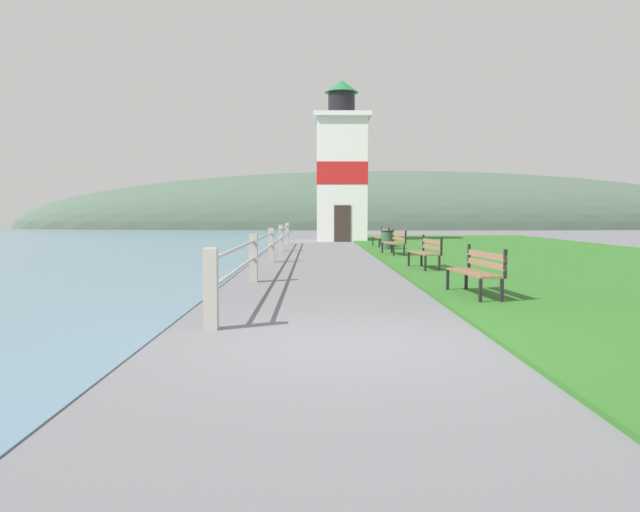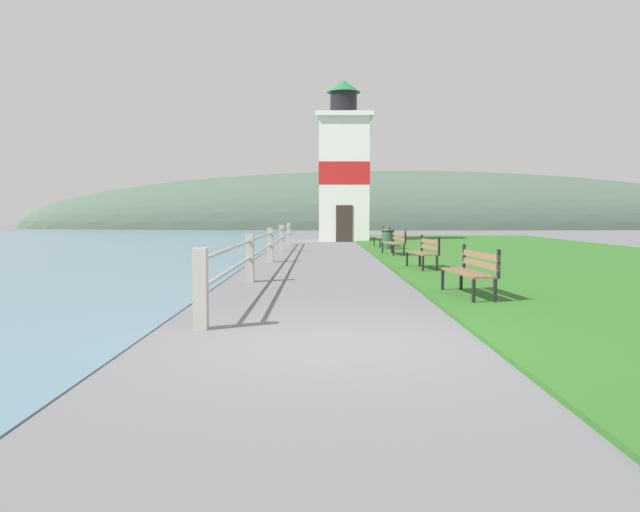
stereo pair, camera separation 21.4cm
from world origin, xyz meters
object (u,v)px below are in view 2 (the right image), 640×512
at_px(park_bench_far, 397,241).
at_px(lighthouse, 345,171).
at_px(park_bench_by_lighthouse, 385,236).
at_px(park_bench_midway, 426,251).
at_px(park_bench_near, 474,269).
at_px(trash_bin, 389,240).

distance_m(park_bench_far, lighthouse, 13.36).
bearing_deg(park_bench_by_lighthouse, park_bench_midway, 87.07).
height_order(park_bench_near, park_bench_by_lighthouse, same).
height_order(park_bench_far, trash_bin, park_bench_far).
xyz_separation_m(lighthouse, trash_bin, (1.50, -9.50, -3.52)).
bearing_deg(lighthouse, trash_bin, -81.02).
bearing_deg(trash_bin, lighthouse, 98.98).
height_order(park_bench_far, park_bench_by_lighthouse, same).
bearing_deg(park_bench_midway, park_bench_far, -96.18).
height_order(park_bench_by_lighthouse, trash_bin, park_bench_by_lighthouse).
relative_size(park_bench_near, lighthouse, 0.20).
bearing_deg(park_bench_far, park_bench_midway, 83.47).
xyz_separation_m(park_bench_midway, park_bench_by_lighthouse, (0.02, 11.27, 0.00)).
height_order(park_bench_near, park_bench_midway, same).
distance_m(park_bench_near, trash_bin, 14.77).
xyz_separation_m(park_bench_near, park_bench_midway, (0.09, 5.59, -0.00)).
bearing_deg(park_bench_near, park_bench_midway, -96.62).
bearing_deg(lighthouse, park_bench_far, -83.75).
relative_size(park_bench_midway, trash_bin, 1.98).
distance_m(park_bench_midway, park_bench_far, 5.84).
bearing_deg(park_bench_near, trash_bin, -96.09).
bearing_deg(park_bench_midway, trash_bin, -97.08).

